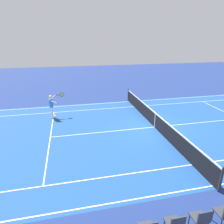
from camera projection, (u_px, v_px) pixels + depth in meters
The scene contains 8 objects.
ground_plane at pixel (154, 127), 12.73m from camera, with size 60.00×60.00×0.00m, color navy.
court_slab at pixel (154, 127), 12.73m from camera, with size 24.20×11.40×0.00m, color #1E4C93.
court_line_markings at pixel (154, 127), 12.72m from camera, with size 23.85×11.05×0.01m.
tennis_net at pixel (155, 120), 12.55m from camera, with size 0.10×11.70×1.08m.
tennis_player_near at pixel (52, 105), 13.93m from camera, with size 1.05×0.78×1.70m.
tennis_ball at pixel (157, 105), 16.71m from camera, with size 0.07×0.07×0.07m, color #CCE01E.
spectator_chair_2 at pixel (201, 218), 5.71m from camera, with size 0.44×0.44×0.88m.
spectator_chair_3 at pixel (175, 224), 5.54m from camera, with size 0.44×0.44×0.88m.
Camera 1 is at (5.14, 10.72, 5.38)m, focal length 32.02 mm.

